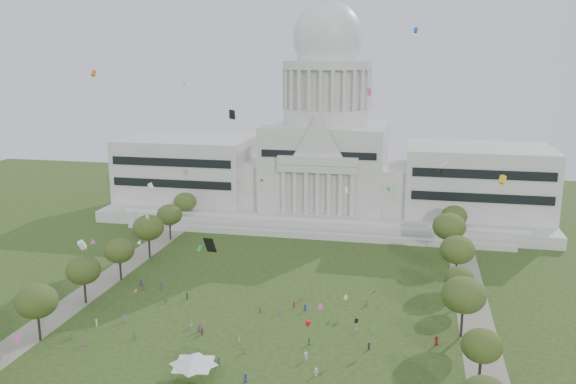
# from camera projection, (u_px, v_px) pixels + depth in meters

# --- Properties ---
(ground) EXTENTS (400.00, 400.00, 0.00)m
(ground) POSITION_uv_depth(u_px,v_px,m) (242.00, 354.00, 124.25)
(ground) COLOR #304418
(ground) RESTS_ON ground
(capitol) EXTENTS (160.00, 64.50, 91.30)m
(capitol) POSITION_uv_depth(u_px,v_px,m) (326.00, 157.00, 227.64)
(capitol) COLOR silver
(capitol) RESTS_ON ground
(path_left) EXTENTS (8.00, 160.00, 0.04)m
(path_left) POSITION_uv_depth(u_px,v_px,m) (101.00, 283.00, 162.56)
(path_left) COLOR gray
(path_left) RESTS_ON ground
(path_right) EXTENTS (8.00, 160.00, 0.04)m
(path_right) POSITION_uv_depth(u_px,v_px,m) (474.00, 315.00, 143.17)
(path_right) COLOR gray
(path_right) RESTS_ON ground
(row_tree_l_1) EXTENTS (8.86, 8.86, 12.59)m
(row_tree_l_1) POSITION_uv_depth(u_px,v_px,m) (37.00, 301.00, 128.34)
(row_tree_l_1) COLOR black
(row_tree_l_1) RESTS_ON ground
(row_tree_r_1) EXTENTS (7.58, 7.58, 10.78)m
(row_tree_r_1) POSITION_uv_depth(u_px,v_px,m) (482.00, 346.00, 111.55)
(row_tree_r_1) COLOR black
(row_tree_r_1) RESTS_ON ground
(row_tree_l_2) EXTENTS (8.42, 8.42, 11.97)m
(row_tree_l_2) POSITION_uv_depth(u_px,v_px,m) (83.00, 270.00, 147.96)
(row_tree_l_2) COLOR black
(row_tree_l_2) RESTS_ON ground
(row_tree_r_2) EXTENTS (9.55, 9.55, 13.58)m
(row_tree_r_2) POSITION_uv_depth(u_px,v_px,m) (464.00, 295.00, 129.82)
(row_tree_r_2) COLOR black
(row_tree_r_2) RESTS_ON ground
(row_tree_l_3) EXTENTS (8.12, 8.12, 11.55)m
(row_tree_l_3) POSITION_uv_depth(u_px,v_px,m) (119.00, 251.00, 163.68)
(row_tree_l_3) COLOR black
(row_tree_l_3) RESTS_ON ground
(row_tree_r_3) EXTENTS (7.01, 7.01, 9.98)m
(row_tree_r_3) POSITION_uv_depth(u_px,v_px,m) (459.00, 278.00, 146.60)
(row_tree_r_3) COLOR black
(row_tree_r_3) RESTS_ON ground
(row_tree_l_4) EXTENTS (9.29, 9.29, 13.21)m
(row_tree_l_4) POSITION_uv_depth(u_px,v_px,m) (148.00, 228.00, 181.07)
(row_tree_l_4) COLOR black
(row_tree_l_4) RESTS_ON ground
(row_tree_r_4) EXTENTS (9.19, 9.19, 13.06)m
(row_tree_r_4) POSITION_uv_depth(u_px,v_px,m) (457.00, 250.00, 160.88)
(row_tree_r_4) COLOR black
(row_tree_r_4) RESTS_ON ground
(row_tree_l_5) EXTENTS (8.33, 8.33, 11.85)m
(row_tree_l_5) POSITION_uv_depth(u_px,v_px,m) (169.00, 215.00, 199.24)
(row_tree_l_5) COLOR black
(row_tree_l_5) RESTS_ON ground
(row_tree_r_5) EXTENTS (9.82, 9.82, 13.96)m
(row_tree_r_5) POSITION_uv_depth(u_px,v_px,m) (449.00, 227.00, 180.21)
(row_tree_r_5) COLOR black
(row_tree_r_5) RESTS_ON ground
(row_tree_l_6) EXTENTS (8.19, 8.19, 11.64)m
(row_tree_l_6) POSITION_uv_depth(u_px,v_px,m) (185.00, 202.00, 216.90)
(row_tree_l_6) COLOR black
(row_tree_l_6) RESTS_ON ground
(row_tree_r_6) EXTENTS (8.42, 8.42, 11.97)m
(row_tree_r_6) POSITION_uv_depth(u_px,v_px,m) (454.00, 216.00, 197.14)
(row_tree_r_6) COLOR black
(row_tree_r_6) RESTS_ON ground
(event_tent) EXTENTS (10.83, 10.83, 5.36)m
(event_tent) POSITION_uv_depth(u_px,v_px,m) (194.00, 359.00, 114.02)
(event_tent) COLOR #4C4C4C
(event_tent) RESTS_ON ground
(person_0) EXTENTS (1.19, 1.05, 2.04)m
(person_0) POSITION_uv_depth(u_px,v_px,m) (436.00, 340.00, 128.08)
(person_0) COLOR #B21E1E
(person_0) RESTS_ON ground
(person_2) EXTENTS (0.81, 0.90, 1.57)m
(person_2) POSITION_uv_depth(u_px,v_px,m) (357.00, 329.00, 134.08)
(person_2) COLOR silver
(person_2) RESTS_ON ground
(person_3) EXTENTS (1.24, 1.30, 1.84)m
(person_3) POSITION_uv_depth(u_px,v_px,m) (306.00, 356.00, 121.54)
(person_3) COLOR silver
(person_3) RESTS_ON ground
(person_4) EXTENTS (0.63, 1.02, 1.65)m
(person_4) POSITION_uv_depth(u_px,v_px,m) (239.00, 340.00, 128.61)
(person_4) COLOR silver
(person_4) RESTS_ON ground
(person_5) EXTENTS (1.54, 1.87, 1.91)m
(person_5) POSITION_uv_depth(u_px,v_px,m) (202.00, 331.00, 132.69)
(person_5) COLOR #994C8C
(person_5) RESTS_ON ground
(person_6) EXTENTS (0.66, 0.91, 1.72)m
(person_6) POSITION_uv_depth(u_px,v_px,m) (246.00, 378.00, 113.63)
(person_6) COLOR navy
(person_6) RESTS_ON ground
(person_7) EXTENTS (0.75, 0.65, 1.74)m
(person_7) POSITION_uv_depth(u_px,v_px,m) (187.00, 373.00, 115.32)
(person_7) COLOR #26262B
(person_7) RESTS_ON ground
(person_8) EXTENTS (0.97, 0.88, 1.70)m
(person_8) POSITION_uv_depth(u_px,v_px,m) (191.00, 324.00, 136.08)
(person_8) COLOR silver
(person_8) RESTS_ON ground
(person_9) EXTENTS (1.17, 1.02, 1.62)m
(person_9) POSITION_uv_depth(u_px,v_px,m) (316.00, 372.00, 115.84)
(person_9) COLOR silver
(person_9) RESTS_ON ground
(person_10) EXTENTS (0.76, 1.06, 1.63)m
(person_10) POSITION_uv_depth(u_px,v_px,m) (309.00, 341.00, 128.08)
(person_10) COLOR #33723F
(person_10) RESTS_ON ground
(distant_crowd) EXTENTS (63.44, 36.20, 1.89)m
(distant_crowd) POSITION_uv_depth(u_px,v_px,m) (201.00, 317.00, 139.86)
(distant_crowd) COLOR #994C8C
(distant_crowd) RESTS_ON ground
(kite_swarm) EXTENTS (82.97, 110.00, 61.69)m
(kite_swarm) POSITION_uv_depth(u_px,v_px,m) (256.00, 212.00, 121.50)
(kite_swarm) COLOR green
(kite_swarm) RESTS_ON ground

